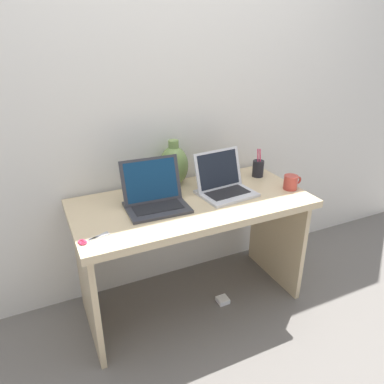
{
  "coord_description": "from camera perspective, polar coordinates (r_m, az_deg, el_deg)",
  "views": [
    {
      "loc": [
        -0.77,
        -1.63,
        1.57
      ],
      "look_at": [
        0.0,
        0.0,
        0.75
      ],
      "focal_mm": 33.84,
      "sensor_mm": 36.0,
      "label": 1
    }
  ],
  "objects": [
    {
      "name": "scissors",
      "position": [
        1.69,
        -16.01,
        -7.3
      ],
      "size": [
        0.15,
        0.07,
        0.01
      ],
      "color": "#B7B7BC",
      "rests_on": "desk"
    },
    {
      "name": "ground_plane",
      "position": [
        2.39,
        -0.0,
        -16.73
      ],
      "size": [
        6.0,
        6.0,
        0.0
      ],
      "primitive_type": "plane",
      "color": "slate"
    },
    {
      "name": "coffee_mug",
      "position": [
        2.2,
        15.33,
        1.49
      ],
      "size": [
        0.12,
        0.08,
        0.08
      ],
      "color": "#B23D33",
      "rests_on": "desk"
    },
    {
      "name": "desk",
      "position": [
        2.07,
        -0.0,
        -5.26
      ],
      "size": [
        1.31,
        0.63,
        0.7
      ],
      "color": "#D1B78C",
      "rests_on": "ground"
    },
    {
      "name": "pen_cup",
      "position": [
        2.35,
        10.37,
        3.71
      ],
      "size": [
        0.07,
        0.07,
        0.19
      ],
      "color": "black",
      "rests_on": "desk"
    },
    {
      "name": "laptop_left",
      "position": [
        1.92,
        -5.97,
        -0.39
      ],
      "size": [
        0.33,
        0.26,
        0.25
      ],
      "color": "#333338",
      "rests_on": "desk"
    },
    {
      "name": "power_brick",
      "position": [
        2.38,
        4.86,
        -16.61
      ],
      "size": [
        0.07,
        0.07,
        0.03
      ],
      "primitive_type": "cube",
      "color": "white",
      "rests_on": "ground"
    },
    {
      "name": "laptop_right",
      "position": [
        2.08,
        4.86,
        1.54
      ],
      "size": [
        0.33,
        0.27,
        0.23
      ],
      "color": "silver",
      "rests_on": "desk"
    },
    {
      "name": "back_wall",
      "position": [
        2.16,
        -4.13,
        14.44
      ],
      "size": [
        4.4,
        0.04,
        2.4
      ],
      "primitive_type": "cube",
      "color": "silver",
      "rests_on": "ground"
    },
    {
      "name": "green_vase",
      "position": [
        2.17,
        -2.87,
        4.26
      ],
      "size": [
        0.17,
        0.17,
        0.28
      ],
      "color": "#75934C",
      "rests_on": "desk"
    }
  ]
}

